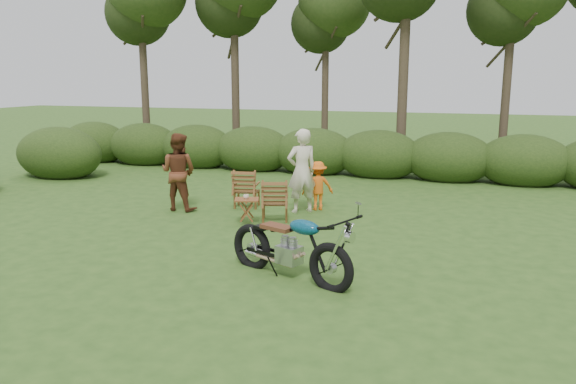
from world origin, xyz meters
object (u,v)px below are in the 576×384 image
(child, at_px, (318,210))
(adult_a, at_px, (302,212))
(side_table, at_px, (247,211))
(adult_b, at_px, (180,210))
(cup, at_px, (246,197))
(motorcycle, at_px, (289,277))
(lawn_chair_right, at_px, (275,220))
(lawn_chair_left, at_px, (247,207))

(child, bearing_deg, adult_a, 20.70)
(side_table, relative_size, adult_b, 0.30)
(adult_a, bearing_deg, cup, 20.17)
(motorcycle, relative_size, cup, 19.63)
(motorcycle, bearing_deg, lawn_chair_right, 135.24)
(side_table, xyz_separation_m, child, (1.05, 1.60, -0.25))
(adult_a, xyz_separation_m, adult_b, (-2.66, -0.64, 0.00))
(lawn_chair_left, distance_m, adult_b, 1.51)
(motorcycle, bearing_deg, child, 121.76)
(motorcycle, bearing_deg, cup, 145.78)
(cup, bearing_deg, motorcycle, -56.38)
(motorcycle, xyz_separation_m, side_table, (-1.78, 2.69, 0.25))
(adult_b, relative_size, child, 1.58)
(side_table, relative_size, cup, 4.67)
(adult_b, bearing_deg, side_table, 163.51)
(motorcycle, distance_m, cup, 3.28)
(motorcycle, relative_size, lawn_chair_left, 2.43)
(lawn_chair_right, height_order, child, child)
(adult_a, relative_size, adult_b, 1.07)
(lawn_chair_right, relative_size, adult_b, 0.51)
(motorcycle, bearing_deg, adult_b, 159.96)
(adult_a, bearing_deg, child, -168.13)
(lawn_chair_right, height_order, adult_a, adult_a)
(adult_a, bearing_deg, adult_b, -24.29)
(side_table, bearing_deg, motorcycle, -56.52)
(adult_a, bearing_deg, lawn_chair_left, -40.74)
(lawn_chair_right, height_order, side_table, side_table)
(motorcycle, height_order, side_table, motorcycle)
(side_table, bearing_deg, lawn_chair_left, 112.29)
(motorcycle, distance_m, adult_a, 4.08)
(child, bearing_deg, cup, 27.15)
(lawn_chair_right, bearing_deg, adult_a, -127.19)
(lawn_chair_left, distance_m, cup, 1.54)
(side_table, bearing_deg, adult_b, 161.50)
(adult_b, bearing_deg, adult_a, -164.40)
(adult_a, bearing_deg, lawn_chair_right, 32.75)
(adult_a, distance_m, child, 0.43)
(lawn_chair_left, bearing_deg, adult_a, 166.40)
(cup, distance_m, adult_a, 1.59)
(adult_a, bearing_deg, side_table, 20.73)
(cup, xyz_separation_m, adult_a, (0.79, 1.27, -0.55))
(side_table, relative_size, adult_a, 0.28)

